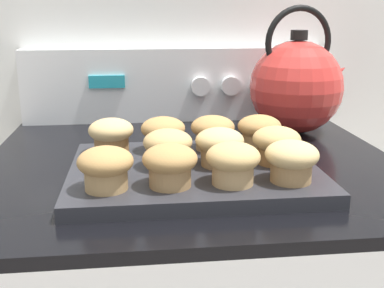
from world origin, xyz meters
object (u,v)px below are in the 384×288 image
object	(u,v)px
muffin_r1_c3	(276,144)
muffin_r2_c2	(213,131)
muffin_r0_c2	(233,162)
muffin_r2_c0	(111,134)
muffin_r0_c1	(170,164)
muffin_r1_c1	(168,147)
muffin_r2_c3	(259,131)
muffin_r0_c0	(106,167)
muffin_pan	(194,172)
muffin_r2_c1	(163,133)
tea_kettle	(297,85)
muffin_r0_c3	(292,160)
muffin_r1_c2	(220,145)

from	to	relation	value
muffin_r1_c3	muffin_r2_c2	bearing A→B (deg)	133.86
muffin_r0_c2	muffin_r2_c0	bearing A→B (deg)	135.24
muffin_r0_c1	muffin_r1_c1	xyz separation A→B (m)	(0.00, 0.08, 0.00)
muffin_r2_c2	muffin_r2_c3	size ratio (longest dim) A/B	1.00
muffin_r0_c0	muffin_r2_c3	xyz separation A→B (m)	(0.25, 0.17, 0.00)
muffin_r1_c1	muffin_r1_c3	size ratio (longest dim) A/B	1.00
muffin_pan	muffin_r2_c2	distance (m)	0.11
muffin_r0_c0	muffin_r1_c3	xyz separation A→B (m)	(0.26, 0.08, 0.00)
muffin_r2_c2	muffin_r2_c1	bearing A→B (deg)	-179.87
muffin_r1_c1	muffin_r1_c3	distance (m)	0.17
muffin_r1_c3	muffin_r2_c2	xyz separation A→B (m)	(-0.09, 0.09, 0.00)
muffin_r0_c1	muffin_r2_c0	size ratio (longest dim) A/B	1.00
muffin_pan	muffin_r0_c0	bearing A→B (deg)	-145.97
muffin_r2_c0	tea_kettle	size ratio (longest dim) A/B	0.28
muffin_r1_c1	muffin_r2_c0	distance (m)	0.13
muffin_r0_c0	muffin_r2_c0	xyz separation A→B (m)	(-0.00, 0.17, 0.00)
muffin_r0_c1	muffin_r2_c0	distance (m)	0.19
muffin_r0_c2	tea_kettle	world-z (taller)	tea_kettle
muffin_r2_c3	muffin_r0_c3	bearing A→B (deg)	-88.92
muffin_r1_c2	muffin_r1_c3	size ratio (longest dim) A/B	1.00
muffin_r0_c3	muffin_r1_c2	xyz separation A→B (m)	(-0.09, 0.08, 0.00)
muffin_r0_c1	muffin_r2_c3	world-z (taller)	same
muffin_r0_c2	muffin_r2_c2	size ratio (longest dim) A/B	1.00
muffin_pan	muffin_r2_c1	size ratio (longest dim) A/B	5.03
muffin_r0_c0	muffin_r2_c3	bearing A→B (deg)	33.84
muffin_r1_c1	muffin_r1_c2	world-z (taller)	same
muffin_r1_c3	tea_kettle	world-z (taller)	tea_kettle
muffin_r0_c0	muffin_r1_c2	distance (m)	0.19
muffin_r0_c2	muffin_r2_c2	xyz separation A→B (m)	(-0.00, 0.17, 0.00)
muffin_r1_c3	tea_kettle	xyz separation A→B (m)	(0.12, 0.27, 0.05)
muffin_pan	muffin_r2_c2	size ratio (longest dim) A/B	5.03
muffin_r2_c0	muffin_r2_c3	world-z (taller)	same
muffin_r2_c3	tea_kettle	distance (m)	0.23
muffin_r2_c1	muffin_r0_c1	bearing A→B (deg)	-90.25
muffin_r0_c2	muffin_r1_c3	world-z (taller)	same
muffin_r1_c1	tea_kettle	xyz separation A→B (m)	(0.29, 0.27, 0.05)
muffin_r0_c2	muffin_r2_c1	xyz separation A→B (m)	(-0.09, 0.17, 0.00)
muffin_r0_c2	muffin_r2_c0	world-z (taller)	same
muffin_r0_c0	muffin_r1_c3	size ratio (longest dim) A/B	1.00
muffin_r1_c2	muffin_r0_c2	bearing A→B (deg)	-87.29
muffin_r0_c0	muffin_r1_c1	size ratio (longest dim) A/B	1.00
muffin_r0_c3	muffin_r2_c3	world-z (taller)	same
muffin_r0_c2	muffin_r2_c3	distance (m)	0.19
muffin_r0_c3	muffin_r1_c3	size ratio (longest dim) A/B	1.00
muffin_r2_c0	muffin_r0_c2	bearing A→B (deg)	-44.76
muffin_r0_c1	tea_kettle	xyz separation A→B (m)	(0.29, 0.35, 0.05)
muffin_r0_c0	muffin_r1_c1	xyz separation A→B (m)	(0.09, 0.09, 0.00)
muffin_r1_c2	muffin_r2_c3	size ratio (longest dim) A/B	1.00
muffin_r1_c1	tea_kettle	distance (m)	0.40
muffin_r2_c3	tea_kettle	bearing A→B (deg)	55.76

